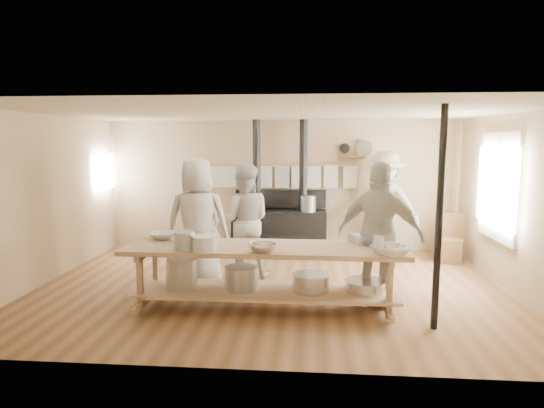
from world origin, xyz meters
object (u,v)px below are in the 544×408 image
Objects in this scene: prep_table at (264,271)px; cook_far_left at (204,222)px; stove at (279,227)px; cook_left at (244,221)px; roasting_pan at (370,238)px; cook_right at (380,236)px; chair at (451,248)px; cook_by_window at (384,205)px; cook_center at (198,223)px.

prep_table is 2.21m from cook_far_left.
cook_far_left is (-1.22, -1.19, 0.29)m from stove.
cook_left reaches higher than roasting_pan.
cook_right is 4.08× the size of roasting_pan.
chair reaches higher than prep_table.
roasting_pan is (-0.59, -2.52, -0.10)m from cook_by_window.
cook_right is at bearing -42.19° from roasting_pan.
cook_right is 3.01m from chair.
prep_table is at bearing 136.90° from cook_center.
stove is at bearing 117.29° from roasting_pan.
cook_left is 2.82m from cook_by_window.
stove reaches higher than cook_far_left.
cook_left is 2.10× the size of chair.
prep_table is 1.95× the size of cook_left.
cook_by_window is (1.98, 2.85, 0.48)m from prep_table.
cook_by_window is at bearing -156.89° from cook_left.
cook_center is 3.63m from cook_by_window.
cook_center is at bearing -137.91° from chair.
prep_table is 3.50m from cook_by_window.
stove is 1.73m from cook_far_left.
cook_far_left is 3.00m from roasting_pan.
cook_far_left is at bearing -7.98° from cook_right.
cook_far_left is 0.88× the size of cook_left.
cook_left reaches higher than chair.
chair is 2.98m from roasting_pan.
cook_far_left is at bearing -85.45° from cook_center.
cook_by_window reaches higher than roasting_pan.
cook_right is (1.50, 0.23, 0.45)m from prep_table.
cook_by_window reaches higher than cook_center.
prep_table is at bearing 31.05° from cook_right.
cook_center is 0.97× the size of cook_by_window.
stove is 3.20m from chair.
cook_right reaches higher than chair.
cook_left is at bearing -143.71° from cook_center.
roasting_pan reaches higher than prep_table.
cook_far_left is 0.93m from cook_center.
cook_right is at bearing -104.49° from chair.
stove is at bearing -120.57° from cook_center.
cook_by_window reaches higher than cook_left.
stove reaches higher than cook_by_window.
prep_table is at bearing 100.85° from cook_left.
chair is at bearing -6.84° from stove.
cook_by_window is (0.47, 2.62, 0.04)m from cook_right.
cook_right is 0.17m from roasting_pan.
stove is at bearing -164.23° from cook_far_left.
cook_center is at bearing -117.46° from stove.
stove is 1.41× the size of cook_left.
prep_table is at bearing -105.10° from cook_by_window.
cook_center is (-0.63, -0.52, 0.06)m from cook_left.
prep_table is 1.48m from roasting_pan.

